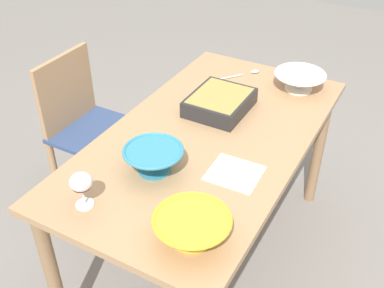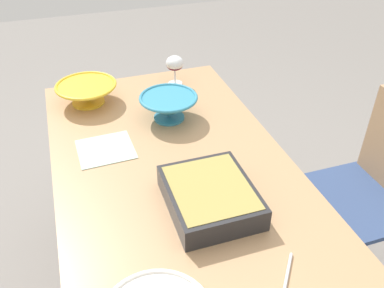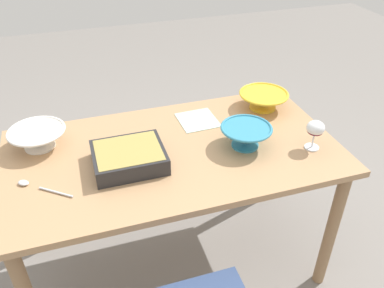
% 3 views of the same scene
% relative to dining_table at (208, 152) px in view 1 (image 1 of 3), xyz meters
% --- Properties ---
extents(ground_plane, '(8.00, 8.00, 0.00)m').
position_rel_dining_table_xyz_m(ground_plane, '(0.00, 0.00, -0.63)').
color(ground_plane, gray).
extents(dining_table, '(1.41, 0.76, 0.72)m').
position_rel_dining_table_xyz_m(dining_table, '(0.00, 0.00, 0.00)').
color(dining_table, tan).
rests_on(dining_table, ground_plane).
extents(chair, '(0.39, 0.41, 0.84)m').
position_rel_dining_table_xyz_m(chair, '(-0.09, -0.73, -0.16)').
color(chair, '#334772').
rests_on(chair, ground_plane).
extents(wine_glass, '(0.08, 0.08, 0.13)m').
position_rel_dining_table_xyz_m(wine_glass, '(0.57, -0.17, 0.18)').
color(wine_glass, white).
rests_on(wine_glass, dining_table).
extents(casserole_dish, '(0.28, 0.24, 0.07)m').
position_rel_dining_table_xyz_m(casserole_dish, '(-0.20, -0.05, 0.13)').
color(casserole_dish, '#262628').
rests_on(casserole_dish, dining_table).
extents(mixing_bowl, '(0.22, 0.22, 0.10)m').
position_rel_dining_table_xyz_m(mixing_bowl, '(0.30, -0.06, 0.14)').
color(mixing_bowl, teal).
rests_on(mixing_bowl, dining_table).
extents(small_bowl, '(0.24, 0.24, 0.08)m').
position_rel_dining_table_xyz_m(small_bowl, '(0.52, 0.22, 0.14)').
color(small_bowl, yellow).
rests_on(small_bowl, dining_table).
extents(serving_bowl, '(0.24, 0.24, 0.09)m').
position_rel_dining_table_xyz_m(serving_bowl, '(-0.54, 0.20, 0.14)').
color(serving_bowl, white).
rests_on(serving_bowl, dining_table).
extents(serving_spoon, '(0.20, 0.16, 0.01)m').
position_rel_dining_table_xyz_m(serving_spoon, '(-0.56, -0.08, 0.10)').
color(serving_spoon, silver).
rests_on(serving_spoon, dining_table).
extents(napkin, '(0.18, 0.19, 0.00)m').
position_rel_dining_table_xyz_m(napkin, '(0.18, 0.20, 0.09)').
color(napkin, '#B2CCB7').
rests_on(napkin, dining_table).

